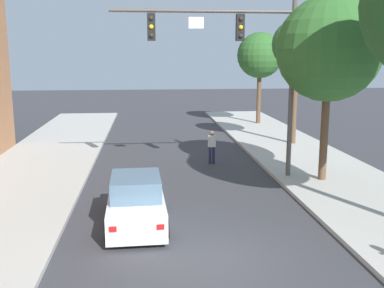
{
  "coord_description": "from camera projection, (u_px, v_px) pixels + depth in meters",
  "views": [
    {
      "loc": [
        -1.44,
        -10.94,
        5.24
      ],
      "look_at": [
        0.24,
        5.47,
        2.0
      ],
      "focal_mm": 42.4,
      "sensor_mm": 36.0,
      "label": 1
    }
  ],
  "objects": [
    {
      "name": "car_lead_white",
      "position": [
        136.0,
        202.0,
        14.17
      ],
      "size": [
        1.92,
        4.28,
        1.6
      ],
      "color": "silver",
      "rests_on": "ground"
    },
    {
      "name": "pedestrian_crossing_road",
      "position": [
        212.0,
        145.0,
        22.08
      ],
      "size": [
        0.36,
        0.22,
        1.64
      ],
      "color": "#232847",
      "rests_on": "ground"
    },
    {
      "name": "street_tree_third",
      "position": [
        297.0,
        45.0,
        25.62
      ],
      "size": [
        2.81,
        2.81,
        7.11
      ],
      "color": "brown",
      "rests_on": "sidewalk_right"
    },
    {
      "name": "traffic_signal_mast",
      "position": [
        241.0,
        52.0,
        18.32
      ],
      "size": [
        7.5,
        0.38,
        7.5
      ],
      "color": "#514C47",
      "rests_on": "sidewalk_right"
    },
    {
      "name": "ground_plane",
      "position": [
        204.0,
        259.0,
        11.83
      ],
      "size": [
        120.0,
        120.0,
        0.0
      ],
      "primitive_type": "plane",
      "color": "#38383D"
    },
    {
      "name": "street_tree_farthest",
      "position": [
        260.0,
        56.0,
        33.65
      ],
      "size": [
        3.39,
        3.39,
        6.79
      ],
      "color": "brown",
      "rests_on": "sidewalk_right"
    },
    {
      "name": "street_tree_second",
      "position": [
        329.0,
        49.0,
        17.89
      ],
      "size": [
        4.18,
        4.18,
        7.42
      ],
      "color": "brown",
      "rests_on": "sidewalk_right"
    }
  ]
}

